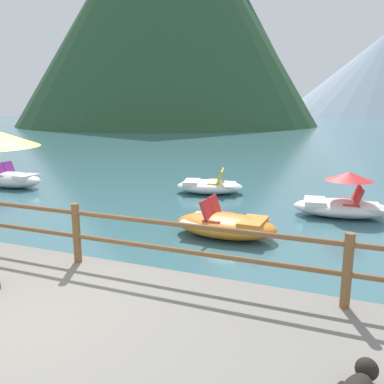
{
  "coord_description": "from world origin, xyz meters",
  "views": [
    {
      "loc": [
        3.93,
        -3.36,
        2.81
      ],
      "look_at": [
        0.56,
        5.0,
        0.9
      ],
      "focal_mm": 37.65,
      "sensor_mm": 36.0,
      "label": 1
    }
  ],
  "objects_px": {
    "pedal_boat_0": "(13,179)",
    "pedal_boat_3": "(209,186)",
    "pedal_boat_1": "(226,225)",
    "pedal_boat_2": "(342,202)"
  },
  "relations": [
    {
      "from": "pedal_boat_1",
      "to": "pedal_boat_2",
      "type": "height_order",
      "value": "pedal_boat_2"
    },
    {
      "from": "pedal_boat_1",
      "to": "pedal_boat_2",
      "type": "distance_m",
      "value": 3.59
    },
    {
      "from": "pedal_boat_0",
      "to": "pedal_boat_3",
      "type": "relative_size",
      "value": 0.97
    },
    {
      "from": "pedal_boat_1",
      "to": "pedal_boat_2",
      "type": "xyz_separation_m",
      "value": [
        2.32,
        2.74,
        0.11
      ]
    },
    {
      "from": "pedal_boat_0",
      "to": "pedal_boat_3",
      "type": "bearing_deg",
      "value": 13.91
    },
    {
      "from": "pedal_boat_1",
      "to": "pedal_boat_3",
      "type": "bearing_deg",
      "value": 114.11
    },
    {
      "from": "pedal_boat_2",
      "to": "pedal_boat_3",
      "type": "xyz_separation_m",
      "value": [
        -4.19,
        1.45,
        -0.14
      ]
    },
    {
      "from": "pedal_boat_2",
      "to": "pedal_boat_3",
      "type": "height_order",
      "value": "pedal_boat_2"
    },
    {
      "from": "pedal_boat_0",
      "to": "pedal_boat_3",
      "type": "height_order",
      "value": "pedal_boat_0"
    },
    {
      "from": "pedal_boat_1",
      "to": "pedal_boat_3",
      "type": "relative_size",
      "value": 0.95
    }
  ]
}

